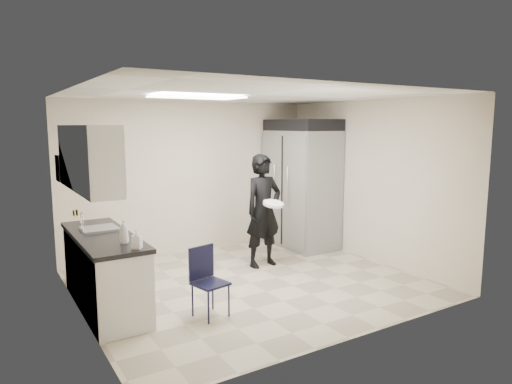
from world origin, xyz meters
TOP-DOWN VIEW (x-y plane):
  - floor at (0.00, 0.00)m, footprint 4.50×4.50m
  - ceiling at (0.00, 0.00)m, footprint 4.50×4.50m
  - back_wall at (0.00, 2.00)m, footprint 4.50×0.00m
  - left_wall at (-2.25, 0.00)m, footprint 0.00×4.00m
  - right_wall at (2.25, 0.00)m, footprint 0.00×4.00m
  - ceiling_panel at (-0.60, 0.40)m, footprint 1.20×0.60m
  - lower_counter at (-1.95, 0.20)m, footprint 0.60×1.90m
  - countertop at (-1.95, 0.20)m, footprint 0.64×1.95m
  - sink at (-1.93, 0.45)m, footprint 0.42×0.40m
  - faucet at (-2.13, 0.45)m, footprint 0.02×0.02m
  - upper_cabinets at (-2.08, 0.20)m, footprint 0.35×1.80m
  - towel_dispenser at (-2.14, 1.35)m, footprint 0.22×0.30m
  - notice_sticker_left at (-2.24, 0.10)m, footprint 0.00×0.12m
  - notice_sticker_right at (-2.24, 0.30)m, footprint 0.00×0.12m
  - commercial_fridge at (1.83, 1.27)m, footprint 0.80×1.35m
  - fridge_compressor at (1.83, 1.27)m, footprint 0.80×1.35m
  - folding_chair at (-0.98, -0.72)m, footprint 0.42×0.42m
  - man_tuxedo at (0.58, 0.60)m, footprint 0.67×0.47m
  - bucket_lid at (0.60, 0.35)m, footprint 0.33×0.33m
  - soap_bottle_a at (-1.85, -0.35)m, footprint 0.11×0.11m
  - soap_bottle_b at (-1.80, -0.65)m, footprint 0.13×0.14m

SIDE VIEW (x-z plane):
  - floor at x=0.00m, z-range 0.00..0.00m
  - folding_chair at x=-0.98m, z-range 0.00..0.79m
  - lower_counter at x=-1.95m, z-range 0.00..0.86m
  - sink at x=-1.93m, z-range 0.80..0.94m
  - man_tuxedo at x=0.58m, z-range 0.00..1.76m
  - countertop at x=-1.95m, z-range 0.86..0.91m
  - soap_bottle_b at x=-1.80m, z-range 0.91..1.12m
  - faucet at x=-2.13m, z-range 0.90..1.14m
  - bucket_lid at x=0.60m, z-range 1.01..1.04m
  - soap_bottle_a at x=-1.85m, z-range 0.91..1.17m
  - commercial_fridge at x=1.83m, z-range 0.00..2.10m
  - notice_sticker_right at x=-2.24m, z-range 1.15..1.21m
  - notice_sticker_left at x=-2.24m, z-range 1.19..1.25m
  - back_wall at x=0.00m, z-range -0.95..3.55m
  - left_wall at x=-2.25m, z-range -0.70..3.30m
  - right_wall at x=2.25m, z-range -0.70..3.30m
  - towel_dispenser at x=-2.14m, z-range 1.45..1.80m
  - upper_cabinets at x=-2.08m, z-range 1.45..2.20m
  - fridge_compressor at x=1.83m, z-range 2.10..2.30m
  - ceiling_panel at x=-0.60m, z-range 2.56..2.58m
  - ceiling at x=0.00m, z-range 2.60..2.60m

